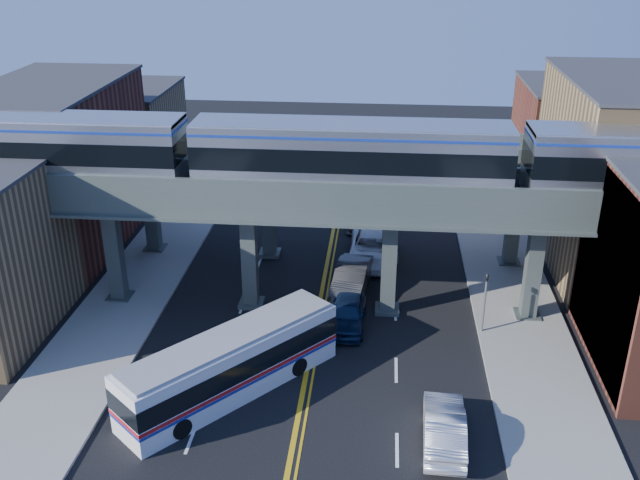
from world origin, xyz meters
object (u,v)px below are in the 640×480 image
Objects in this scene: traffic_signal at (485,296)px; transit_train at (351,154)px; car_lane_c at (371,247)px; car_lane_b at (352,278)px; car_lane_a at (348,313)px; car_lane_d at (365,211)px; car_parked_curb at (444,427)px; transit_bus at (231,364)px; stop_sign at (315,326)px.

transit_train is at bearing 165.01° from traffic_signal.
car_lane_b is at bearing -102.10° from car_lane_c.
car_lane_c is (1.10, 8.75, 0.05)m from car_lane_a.
car_lane_d is at bearing 97.21° from car_lane_c.
transit_train is 15.01m from car_parked_curb.
car_lane_c is 6.48m from car_lane_d.
car_lane_c reaches higher than car_parked_curb.
transit_bus reaches higher than car_parked_curb.
traffic_signal is 0.65× the size of car_lane_c.
car_lane_b is at bearing -90.98° from car_lane_d.
car_lane_d is 1.23× the size of car_parked_curb.
transit_train reaches higher than car_lane_b.
car_lane_a is at bearing 178.79° from traffic_signal.
transit_train is at bearing -90.92° from car_lane_d.
car_parked_curb is at bearing -67.15° from transit_train.
stop_sign is at bearing -161.37° from traffic_signal.
stop_sign is 0.25× the size of transit_bus.
transit_train is 8.85m from car_lane_b.
car_lane_c is (1.10, 4.66, -0.03)m from car_lane_b.
car_parked_curb is at bearing -78.99° from car_lane_d.
stop_sign is 9.41m from traffic_signal.
transit_bus reaches higher than car_lane_d.
stop_sign is 0.42× the size of car_lane_c.
car_lane_b is (0.07, 2.24, -8.56)m from transit_train.
transit_train reaches higher than stop_sign.
transit_bus is (-3.68, -3.49, -0.23)m from stop_sign.
car_lane_b is (5.18, 10.74, -0.63)m from transit_bus.
car_lane_b is at bearing 91.49° from car_lane_a.
transit_train is 12.70m from transit_bus.
traffic_signal reaches higher than car_lane_a.
transit_bus is 16.64m from car_lane_c.
transit_train reaches higher than traffic_signal.
car_lane_c is (1.17, 6.90, -8.59)m from transit_train.
stop_sign is 0.52× the size of car_parked_curb.
car_lane_b is 0.87× the size of car_lane_c.
car_lane_a is 8.82m from car_lane_c.
car_lane_c reaches higher than car_lane_a.
car_lane_b is 11.11m from car_lane_d.
car_lane_c is 1.25× the size of car_parked_curb.
car_lane_a is 0.88× the size of car_lane_b.
traffic_signal is at bearing -64.37° from car_lane_d.
car_lane_a is (5.18, 6.65, -0.71)m from transit_bus.
stop_sign is at bearing -5.40° from transit_bus.
traffic_signal is at bearing 18.63° from stop_sign.
stop_sign is at bearing -43.38° from car_parked_curb.
traffic_signal is 0.82× the size of car_parked_curb.
car_lane_b is 0.88× the size of car_lane_d.
transit_train is 9.29m from stop_sign.
car_parked_curb is at bearing -63.71° from car_lane_b.
transit_bus reaches higher than car_lane_a.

